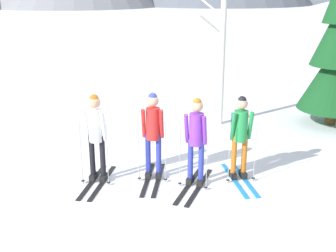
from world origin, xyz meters
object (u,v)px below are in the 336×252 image
Objects in this scene: skier_in_red at (153,130)px; birch_tree_slender at (222,43)px; skier_in_white at (96,134)px; skier_in_green at (240,133)px; skier_in_purple at (196,138)px.

birch_tree_slender is at bearing 53.98° from skier_in_red.
skier_in_white is 1.14m from skier_in_red.
skier_in_red is (1.14, -0.05, 0.02)m from skier_in_white.
skier_in_red is 1.04× the size of skier_in_green.
skier_in_red is 1.01× the size of skier_in_purple.
skier_in_green is at bearing -100.44° from birch_tree_slender.
skier_in_red is 4.27m from birch_tree_slender.
skier_in_red is 0.91m from skier_in_purple.
skier_in_white reaches higher than skier_in_purple.
skier_in_red is at bearing 148.79° from skier_in_purple.
skier_in_red is at bearing -2.37° from skier_in_white.
skier_in_purple is at bearing -113.24° from birch_tree_slender.
birch_tree_slender is at bearing 66.76° from skier_in_purple.
skier_in_white is 1.02× the size of skier_in_purple.
skier_in_purple is 4.31m from birch_tree_slender.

